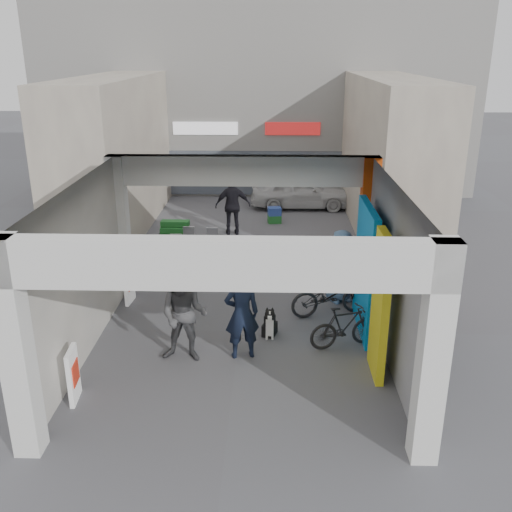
{
  "coord_description": "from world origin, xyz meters",
  "views": [
    {
      "loc": [
        0.68,
        -11.17,
        5.88
      ],
      "look_at": [
        0.34,
        1.0,
        1.4
      ],
      "focal_mm": 40.0,
      "sensor_mm": 36.0,
      "label": 1
    }
  ],
  "objects_px": {
    "border_collie": "(270,325)",
    "bicycle_front": "(330,295)",
    "cafe_set": "(193,248)",
    "man_back_turned": "(184,314)",
    "bicycle_rear": "(345,327)",
    "produce_stand": "(175,235)",
    "man_crates": "(233,206)",
    "man_with_dog": "(242,314)",
    "man_elderly": "(341,266)",
    "white_van": "(300,191)"
  },
  "relations": [
    {
      "from": "border_collie",
      "to": "bicycle_front",
      "type": "bearing_deg",
      "value": 55.27
    },
    {
      "from": "man_crates",
      "to": "white_van",
      "type": "distance_m",
      "value": 4.16
    },
    {
      "from": "bicycle_front",
      "to": "produce_stand",
      "type": "bearing_deg",
      "value": 24.11
    },
    {
      "from": "man_with_dog",
      "to": "man_elderly",
      "type": "distance_m",
      "value": 3.59
    },
    {
      "from": "cafe_set",
      "to": "border_collie",
      "type": "height_order",
      "value": "cafe_set"
    },
    {
      "from": "man_with_dog",
      "to": "cafe_set",
      "type": "bearing_deg",
      "value": -85.24
    },
    {
      "from": "border_collie",
      "to": "bicycle_front",
      "type": "distance_m",
      "value": 1.8
    },
    {
      "from": "man_elderly",
      "to": "bicycle_rear",
      "type": "xyz_separation_m",
      "value": [
        -0.16,
        -2.34,
        -0.44
      ]
    },
    {
      "from": "man_crates",
      "to": "bicycle_rear",
      "type": "distance_m",
      "value": 8.04
    },
    {
      "from": "produce_stand",
      "to": "white_van",
      "type": "xyz_separation_m",
      "value": [
        4.15,
        4.4,
        0.37
      ]
    },
    {
      "from": "bicycle_front",
      "to": "white_van",
      "type": "height_order",
      "value": "white_van"
    },
    {
      "from": "border_collie",
      "to": "bicycle_front",
      "type": "relative_size",
      "value": 0.38
    },
    {
      "from": "produce_stand",
      "to": "bicycle_rear",
      "type": "relative_size",
      "value": 0.7
    },
    {
      "from": "border_collie",
      "to": "bicycle_rear",
      "type": "relative_size",
      "value": 0.47
    },
    {
      "from": "produce_stand",
      "to": "man_crates",
      "type": "height_order",
      "value": "man_crates"
    },
    {
      "from": "border_collie",
      "to": "white_van",
      "type": "xyz_separation_m",
      "value": [
        1.12,
        10.54,
        0.36
      ]
    },
    {
      "from": "cafe_set",
      "to": "bicycle_front",
      "type": "distance_m",
      "value": 5.27
    },
    {
      "from": "man_elderly",
      "to": "man_crates",
      "type": "xyz_separation_m",
      "value": [
        -2.97,
        5.18,
        0.08
      ]
    },
    {
      "from": "cafe_set",
      "to": "bicycle_rear",
      "type": "height_order",
      "value": "bicycle_rear"
    },
    {
      "from": "border_collie",
      "to": "white_van",
      "type": "distance_m",
      "value": 10.6
    },
    {
      "from": "cafe_set",
      "to": "man_with_dog",
      "type": "height_order",
      "value": "man_with_dog"
    },
    {
      "from": "man_with_dog",
      "to": "bicycle_rear",
      "type": "bearing_deg",
      "value": 179.89
    },
    {
      "from": "man_elderly",
      "to": "bicycle_front",
      "type": "bearing_deg",
      "value": -135.43
    },
    {
      "from": "bicycle_rear",
      "to": "white_van",
      "type": "xyz_separation_m",
      "value": [
        -0.43,
        10.92,
        0.19
      ]
    },
    {
      "from": "man_with_dog",
      "to": "white_van",
      "type": "distance_m",
      "value": 11.5
    },
    {
      "from": "cafe_set",
      "to": "man_back_turned",
      "type": "bearing_deg",
      "value": -83.82
    },
    {
      "from": "cafe_set",
      "to": "white_van",
      "type": "bearing_deg",
      "value": 58.81
    },
    {
      "from": "man_back_turned",
      "to": "bicycle_front",
      "type": "relative_size",
      "value": 1.03
    },
    {
      "from": "bicycle_front",
      "to": "man_elderly",
      "type": "bearing_deg",
      "value": -38.58
    },
    {
      "from": "bicycle_front",
      "to": "cafe_set",
      "type": "bearing_deg",
      "value": 27.15
    },
    {
      "from": "man_elderly",
      "to": "border_collie",
      "type": "bearing_deg",
      "value": -155.45
    },
    {
      "from": "man_with_dog",
      "to": "man_back_turned",
      "type": "xyz_separation_m",
      "value": [
        -1.12,
        -0.14,
        0.04
      ]
    },
    {
      "from": "produce_stand",
      "to": "border_collie",
      "type": "xyz_separation_m",
      "value": [
        3.03,
        -6.13,
        0.0
      ]
    },
    {
      "from": "border_collie",
      "to": "bicycle_rear",
      "type": "distance_m",
      "value": 1.61
    },
    {
      "from": "cafe_set",
      "to": "bicycle_rear",
      "type": "bearing_deg",
      "value": -53.81
    },
    {
      "from": "produce_stand",
      "to": "bicycle_front",
      "type": "xyz_separation_m",
      "value": [
        4.43,
        -5.01,
        0.22
      ]
    },
    {
      "from": "cafe_set",
      "to": "man_back_turned",
      "type": "xyz_separation_m",
      "value": [
        0.63,
        -5.86,
        0.7
      ]
    },
    {
      "from": "cafe_set",
      "to": "produce_stand",
      "type": "distance_m",
      "value": 1.45
    },
    {
      "from": "man_elderly",
      "to": "man_crates",
      "type": "height_order",
      "value": "man_crates"
    },
    {
      "from": "cafe_set",
      "to": "border_collie",
      "type": "xyz_separation_m",
      "value": [
        2.3,
        -4.88,
        -0.0
      ]
    },
    {
      "from": "cafe_set",
      "to": "man_back_turned",
      "type": "height_order",
      "value": "man_back_turned"
    },
    {
      "from": "border_collie",
      "to": "produce_stand",
      "type": "bearing_deg",
      "value": 132.61
    },
    {
      "from": "cafe_set",
      "to": "white_van",
      "type": "relative_size",
      "value": 0.35
    },
    {
      "from": "man_with_dog",
      "to": "man_elderly",
      "type": "xyz_separation_m",
      "value": [
        2.26,
        2.79,
        -0.05
      ]
    },
    {
      "from": "white_van",
      "to": "man_back_turned",
      "type": "bearing_deg",
      "value": 165.93
    },
    {
      "from": "produce_stand",
      "to": "border_collie",
      "type": "distance_m",
      "value": 6.84
    },
    {
      "from": "cafe_set",
      "to": "man_back_turned",
      "type": "relative_size",
      "value": 0.68
    },
    {
      "from": "produce_stand",
      "to": "man_crates",
      "type": "xyz_separation_m",
      "value": [
        1.78,
        1.0,
        0.7
      ]
    },
    {
      "from": "man_with_dog",
      "to": "white_van",
      "type": "relative_size",
      "value": 0.5
    },
    {
      "from": "white_van",
      "to": "cafe_set",
      "type": "bearing_deg",
      "value": 148.36
    }
  ]
}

